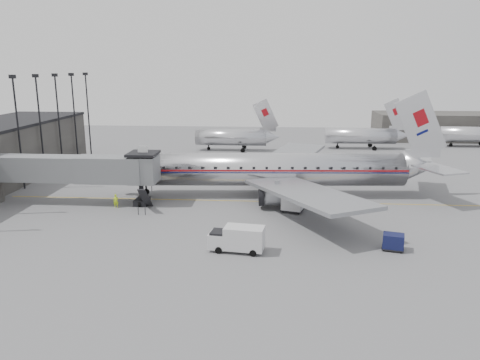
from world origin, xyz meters
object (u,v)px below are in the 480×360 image
Objects in this scene: airliner at (276,169)px; baggage_cart_navy at (393,242)px; service_van at (237,238)px; baggage_cart_white at (292,203)px; ramp_worker at (116,201)px.

airliner reaches higher than baggage_cart_navy.
service_van is 13.39m from baggage_cart_white.
baggage_cart_navy is at bearing 13.23° from service_van.
service_van is (-3.49, -19.31, -2.18)m from airliner.
airliner is at bearing 121.55° from baggage_cart_white.
baggage_cart_navy is 14.00m from baggage_cart_white.
ramp_worker reaches higher than baggage_cart_navy.
baggage_cart_white is (5.39, 12.26, -0.24)m from service_van.
airliner is 19.21× the size of baggage_cart_navy.
ramp_worker is (-15.36, 12.40, -0.42)m from service_van.
airliner is 8.26× the size of service_van.
baggage_cart_white reaches higher than ramp_worker.
airliner reaches higher than ramp_worker.
service_van is at bearing -50.68° from ramp_worker.
baggage_cart_white is at bearing -12.16° from ramp_worker.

